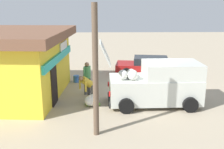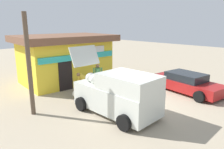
{
  "view_description": "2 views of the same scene",
  "coord_description": "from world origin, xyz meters",
  "px_view_note": "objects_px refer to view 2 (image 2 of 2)",
  "views": [
    {
      "loc": [
        -13.19,
        2.13,
        4.52
      ],
      "look_at": [
        0.86,
        1.82,
        0.74
      ],
      "focal_mm": 42.37,
      "sensor_mm": 36.0,
      "label": 1
    },
    {
      "loc": [
        -8.17,
        -6.53,
        4.1
      ],
      "look_at": [
        -0.29,
        1.75,
        1.28
      ],
      "focal_mm": 33.63,
      "sensor_mm": 36.0,
      "label": 2
    }
  ],
  "objects_px": {
    "delivery_van": "(118,94)",
    "customer_bending": "(84,81)",
    "storefront_bar": "(65,58)",
    "parked_sedan": "(186,83)",
    "unloaded_banana_pile": "(79,94)",
    "paint_bucket": "(113,79)",
    "vendor_standing": "(98,75)"
  },
  "relations": [
    {
      "from": "storefront_bar",
      "to": "parked_sedan",
      "type": "relative_size",
      "value": 1.43
    },
    {
      "from": "paint_bucket",
      "to": "customer_bending",
      "type": "bearing_deg",
      "value": -164.51
    },
    {
      "from": "storefront_bar",
      "to": "parked_sedan",
      "type": "distance_m",
      "value": 8.21
    },
    {
      "from": "customer_bending",
      "to": "delivery_van",
      "type": "bearing_deg",
      "value": -98.28
    },
    {
      "from": "delivery_van",
      "to": "paint_bucket",
      "type": "bearing_deg",
      "value": 48.37
    },
    {
      "from": "vendor_standing",
      "to": "customer_bending",
      "type": "relative_size",
      "value": 1.28
    },
    {
      "from": "storefront_bar",
      "to": "delivery_van",
      "type": "bearing_deg",
      "value": -100.96
    },
    {
      "from": "storefront_bar",
      "to": "unloaded_banana_pile",
      "type": "height_order",
      "value": "storefront_bar"
    },
    {
      "from": "paint_bucket",
      "to": "unloaded_banana_pile",
      "type": "bearing_deg",
      "value": -163.13
    },
    {
      "from": "customer_bending",
      "to": "paint_bucket",
      "type": "bearing_deg",
      "value": 15.49
    },
    {
      "from": "delivery_van",
      "to": "customer_bending",
      "type": "relative_size",
      "value": 3.48
    },
    {
      "from": "parked_sedan",
      "to": "vendor_standing",
      "type": "bearing_deg",
      "value": 133.77
    },
    {
      "from": "parked_sedan",
      "to": "unloaded_banana_pile",
      "type": "height_order",
      "value": "parked_sedan"
    },
    {
      "from": "customer_bending",
      "to": "vendor_standing",
      "type": "bearing_deg",
      "value": 3.79
    },
    {
      "from": "vendor_standing",
      "to": "paint_bucket",
      "type": "xyz_separation_m",
      "value": [
        2.12,
        0.81,
        -0.76
      ]
    },
    {
      "from": "storefront_bar",
      "to": "paint_bucket",
      "type": "bearing_deg",
      "value": -45.13
    },
    {
      "from": "delivery_van",
      "to": "parked_sedan",
      "type": "bearing_deg",
      "value": -5.99
    },
    {
      "from": "storefront_bar",
      "to": "parked_sedan",
      "type": "bearing_deg",
      "value": -60.65
    },
    {
      "from": "vendor_standing",
      "to": "customer_bending",
      "type": "bearing_deg",
      "value": -176.21
    },
    {
      "from": "customer_bending",
      "to": "unloaded_banana_pile",
      "type": "height_order",
      "value": "customer_bending"
    },
    {
      "from": "storefront_bar",
      "to": "delivery_van",
      "type": "distance_m",
      "value": 6.7
    },
    {
      "from": "delivery_van",
      "to": "unloaded_banana_pile",
      "type": "bearing_deg",
      "value": 91.49
    },
    {
      "from": "vendor_standing",
      "to": "unloaded_banana_pile",
      "type": "distance_m",
      "value": 1.81
    },
    {
      "from": "parked_sedan",
      "to": "vendor_standing",
      "type": "height_order",
      "value": "vendor_standing"
    },
    {
      "from": "delivery_van",
      "to": "vendor_standing",
      "type": "relative_size",
      "value": 2.73
    },
    {
      "from": "customer_bending",
      "to": "unloaded_banana_pile",
      "type": "distance_m",
      "value": 0.83
    },
    {
      "from": "delivery_van",
      "to": "customer_bending",
      "type": "height_order",
      "value": "delivery_van"
    },
    {
      "from": "storefront_bar",
      "to": "delivery_van",
      "type": "relative_size",
      "value": 1.47
    },
    {
      "from": "storefront_bar",
      "to": "unloaded_banana_pile",
      "type": "bearing_deg",
      "value": -110.76
    },
    {
      "from": "paint_bucket",
      "to": "vendor_standing",
      "type": "bearing_deg",
      "value": -158.96
    },
    {
      "from": "unloaded_banana_pile",
      "to": "customer_bending",
      "type": "bearing_deg",
      "value": 24.49
    },
    {
      "from": "paint_bucket",
      "to": "delivery_van",
      "type": "bearing_deg",
      "value": -131.63
    }
  ]
}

